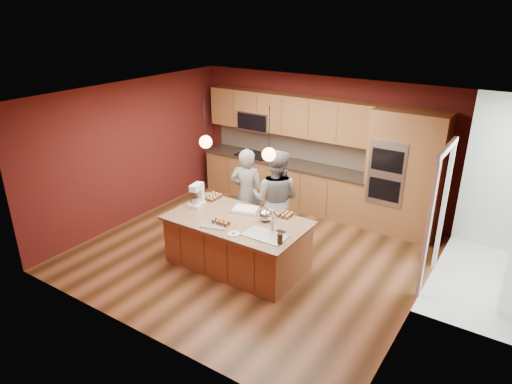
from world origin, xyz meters
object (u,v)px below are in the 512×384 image
Objects in this scene: island at (238,242)px; person_left at (247,194)px; stand_mixer at (197,197)px; mixing_bowl at (266,215)px; person_right at (275,199)px.

person_left reaches higher than island.
mixing_bowl is at bearing -1.43° from stand_mixer.
stand_mixer reaches higher than mixing_bowl.
island is at bearing -150.85° from mixing_bowl.
stand_mixer is 1.70× the size of mixing_bowl.
island is 0.66m from mixing_bowl.
mixing_bowl is at bearing 95.05° from person_right.
person_left is 0.59m from person_right.
person_right is at bearing 79.51° from island.
person_left is 4.31× the size of stand_mixer.
person_left is at bearing 52.63° from stand_mixer.
person_left is 1.05m from mixing_bowl.
person_left is (-0.43, 0.88, 0.42)m from island.
person_right is 4.52× the size of stand_mixer.
stand_mixer reaches higher than island.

